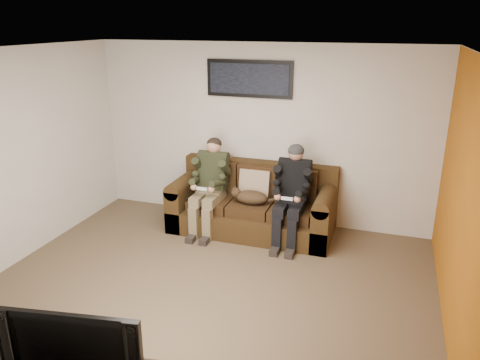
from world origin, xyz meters
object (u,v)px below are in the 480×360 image
(person_left, at_px, (210,180))
(person_right, at_px, (292,189))
(sofa, at_px, (254,206))
(framed_poster, at_px, (249,79))
(television, at_px, (77,342))
(cat, at_px, (250,197))

(person_left, xyz_separation_m, person_right, (1.18, 0.00, 0.00))
(sofa, distance_m, framed_poster, 1.80)
(television, bearing_deg, sofa, 78.53)
(sofa, distance_m, television, 3.81)
(person_left, xyz_separation_m, cat, (0.59, 0.00, -0.18))
(person_right, bearing_deg, framed_poster, 143.90)
(sofa, relative_size, person_right, 1.73)
(framed_poster, bearing_deg, person_right, -36.10)
(person_left, relative_size, television, 1.29)
(sofa, bearing_deg, television, -92.21)
(person_left, relative_size, framed_poster, 1.05)
(cat, relative_size, television, 0.65)
(person_left, height_order, person_right, person_right)
(framed_poster, distance_m, television, 4.37)
(person_right, bearing_deg, person_left, -179.98)
(sofa, relative_size, cat, 3.47)
(cat, height_order, framed_poster, framed_poster)
(cat, height_order, television, television)
(sofa, xyz_separation_m, person_left, (-0.59, -0.19, 0.39))
(sofa, distance_m, cat, 0.28)
(sofa, relative_size, framed_poster, 1.83)
(framed_poster, relative_size, television, 1.23)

